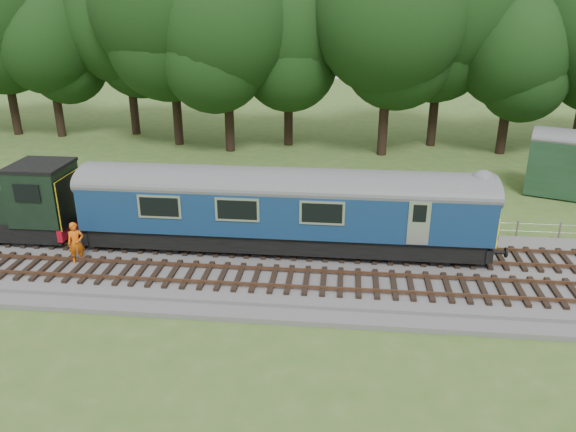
# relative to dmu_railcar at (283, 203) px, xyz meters

# --- Properties ---
(ground) EXTENTS (120.00, 120.00, 0.00)m
(ground) POSITION_rel_dmu_railcar_xyz_m (-0.80, -1.40, -2.61)
(ground) COLOR #3C5D22
(ground) RESTS_ON ground
(ballast) EXTENTS (70.00, 7.00, 0.35)m
(ballast) POSITION_rel_dmu_railcar_xyz_m (-0.80, -1.40, -2.43)
(ballast) COLOR #4C4C4F
(ballast) RESTS_ON ground
(track_north) EXTENTS (67.20, 2.40, 0.21)m
(track_north) POSITION_rel_dmu_railcar_xyz_m (-0.80, -0.00, -2.19)
(track_north) COLOR black
(track_north) RESTS_ON ballast
(track_south) EXTENTS (67.20, 2.40, 0.21)m
(track_south) POSITION_rel_dmu_railcar_xyz_m (-0.80, -3.00, -2.19)
(track_south) COLOR black
(track_south) RESTS_ON ballast
(fence) EXTENTS (64.00, 0.12, 1.00)m
(fence) POSITION_rel_dmu_railcar_xyz_m (-0.80, 3.10, -2.61)
(fence) COLOR #6B6054
(fence) RESTS_ON ground
(tree_line) EXTENTS (70.00, 8.00, 18.00)m
(tree_line) POSITION_rel_dmu_railcar_xyz_m (-0.80, 20.60, -2.61)
(tree_line) COLOR black
(tree_line) RESTS_ON ground
(dmu_railcar) EXTENTS (18.05, 2.86, 3.88)m
(dmu_railcar) POSITION_rel_dmu_railcar_xyz_m (0.00, 0.00, 0.00)
(dmu_railcar) COLOR black
(dmu_railcar) RESTS_ON ground
(worker) EXTENTS (0.82, 0.74, 1.88)m
(worker) POSITION_rel_dmu_railcar_xyz_m (-8.73, -2.32, -1.32)
(worker) COLOR #E1590B
(worker) RESTS_ON ballast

